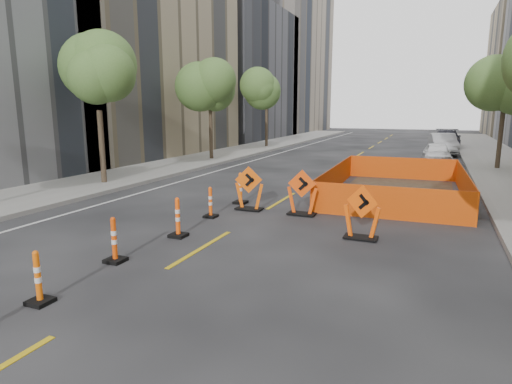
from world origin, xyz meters
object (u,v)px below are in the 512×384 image
at_px(channelizer_2, 38,277).
at_px(channelizer_4, 178,217).
at_px(parked_car_mid, 443,144).
at_px(parked_car_far, 446,139).
at_px(channelizer_3, 114,240).
at_px(chevron_sign_right, 362,212).
at_px(channelizer_6, 240,188).
at_px(chevron_sign_left, 249,188).
at_px(parked_car_near, 437,153).
at_px(channelizer_5, 210,202).
at_px(chevron_sign_center, 302,193).

height_order(channelizer_2, channelizer_4, channelizer_4).
xyz_separation_m(channelizer_4, parked_car_mid, (6.73, 25.24, 0.24)).
distance_m(parked_car_mid, parked_car_far, 5.72).
height_order(channelizer_3, chevron_sign_right, chevron_sign_right).
xyz_separation_m(channelizer_6, chevron_sign_right, (4.71, -2.66, 0.16)).
height_order(channelizer_3, chevron_sign_left, chevron_sign_left).
bearing_deg(channelizer_6, parked_car_near, 65.99).
relative_size(parked_car_near, parked_car_mid, 0.83).
height_order(channelizer_4, channelizer_5, channelizer_4).
bearing_deg(channelizer_6, channelizer_3, -90.82).
relative_size(parked_car_near, parked_car_far, 0.71).
bearing_deg(channelizer_3, chevron_sign_right, 38.76).
bearing_deg(parked_car_mid, chevron_sign_center, -108.84).
xyz_separation_m(channelizer_3, chevron_sign_left, (0.78, 5.73, 0.23)).
bearing_deg(parked_car_mid, chevron_sign_left, -113.44).
bearing_deg(chevron_sign_right, channelizer_6, 168.81).
relative_size(channelizer_6, parked_car_near, 0.29).
height_order(chevron_sign_center, parked_car_far, parked_car_far).
distance_m(chevron_sign_center, parked_car_far, 27.78).
bearing_deg(channelizer_5, channelizer_3, -90.72).
relative_size(chevron_sign_center, parked_car_near, 0.38).
relative_size(chevron_sign_center, parked_car_far, 0.27).
bearing_deg(chevron_sign_left, channelizer_5, -138.71).
distance_m(channelizer_2, chevron_sign_center, 8.27).
xyz_separation_m(channelizer_2, chevron_sign_center, (2.43, 7.90, 0.25)).
height_order(channelizer_6, chevron_sign_center, chevron_sign_center).
relative_size(channelizer_5, chevron_sign_left, 0.65).
xyz_separation_m(channelizer_3, channelizer_4, (0.26, 2.17, 0.02)).
distance_m(channelizer_3, channelizer_5, 4.35).
distance_m(chevron_sign_left, chevron_sign_center, 1.85).
relative_size(chevron_sign_right, parked_car_near, 0.37).
xyz_separation_m(channelizer_4, chevron_sign_right, (4.55, 1.68, 0.18)).
xyz_separation_m(channelizer_2, channelizer_4, (0.06, 4.35, 0.05)).
bearing_deg(channelizer_6, chevron_sign_center, -17.27).
relative_size(channelizer_3, channelizer_5, 1.06).
relative_size(channelizer_2, chevron_sign_left, 0.66).
xyz_separation_m(parked_car_near, parked_car_far, (0.71, 11.97, 0.13)).
relative_size(channelizer_3, channelizer_4, 0.96).
distance_m(chevron_sign_right, parked_car_far, 29.37).
distance_m(channelizer_6, parked_car_far, 27.56).
height_order(channelizer_6, parked_car_mid, parked_car_mid).
bearing_deg(parked_car_near, parked_car_mid, 82.52).
distance_m(channelizer_6, parked_car_near, 16.01).
distance_m(chevron_sign_center, chevron_sign_right, 2.87).
relative_size(channelizer_2, channelizer_6, 0.86).
distance_m(channelizer_3, parked_car_far, 33.92).
height_order(chevron_sign_left, chevron_sign_right, chevron_sign_left).
bearing_deg(channelizer_3, channelizer_6, 89.18).
height_order(channelizer_5, chevron_sign_center, chevron_sign_center).
xyz_separation_m(channelizer_3, chevron_sign_center, (2.63, 5.73, 0.22)).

